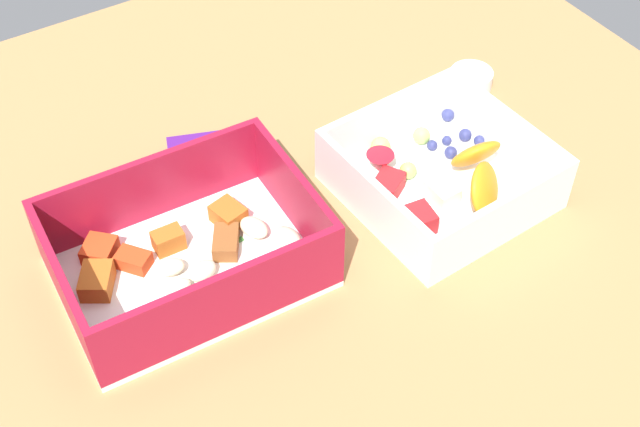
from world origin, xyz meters
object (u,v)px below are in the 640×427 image
(fruit_bowl, at_px, (441,176))
(paper_cup_liner, at_px, (471,79))
(candy_bar, at_px, (207,146))
(pasta_container, at_px, (187,253))

(fruit_bowl, xyz_separation_m, paper_cup_liner, (0.12, 0.10, -0.01))
(fruit_bowl, distance_m, candy_bar, 0.21)
(fruit_bowl, bearing_deg, paper_cup_liner, 40.97)
(fruit_bowl, relative_size, paper_cup_liner, 3.90)
(fruit_bowl, relative_size, candy_bar, 2.30)
(pasta_container, xyz_separation_m, candy_bar, (0.08, 0.12, -0.02))
(candy_bar, xyz_separation_m, paper_cup_liner, (0.26, -0.05, 0.00))
(pasta_container, height_order, paper_cup_liner, pasta_container)
(pasta_container, relative_size, paper_cup_liner, 4.91)
(pasta_container, bearing_deg, candy_bar, 59.92)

